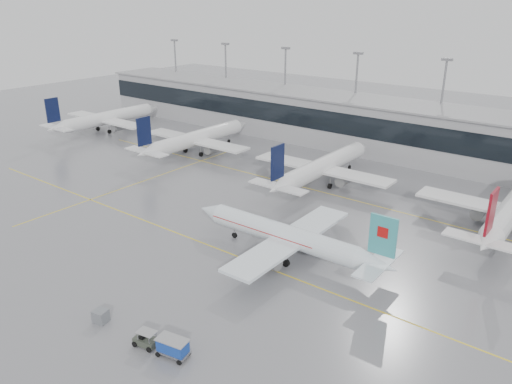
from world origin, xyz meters
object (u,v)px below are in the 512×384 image
Objects in this scene: baggage_tug at (146,341)px; baggage_cart at (173,346)px; air_canada_jet at (290,237)px; gse_unit at (101,316)px.

baggage_cart is (3.54, 0.66, 0.56)m from baggage_tug.
baggage_cart is at bearing 94.92° from air_canada_jet.
baggage_cart is (2.47, -25.36, -1.97)m from air_canada_jet.
air_canada_jet reaches higher than gse_unit.
air_canada_jet is at bearing 77.10° from baggage_tug.
air_canada_jet is 27.83m from gse_unit.
baggage_cart reaches higher than baggage_tug.
baggage_tug is at bearing -10.10° from gse_unit.
baggage_tug is (-1.07, -26.02, -2.53)m from air_canada_jet.
gse_unit is (-8.53, -26.38, -2.43)m from air_canada_jet.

